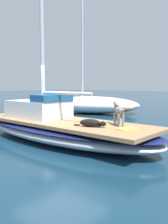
# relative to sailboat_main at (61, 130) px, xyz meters

# --- Properties ---
(ground_plane) EXTENTS (120.00, 120.00, 0.00)m
(ground_plane) POSITION_rel_sailboat_main_xyz_m (0.00, 0.00, -0.34)
(ground_plane) COLOR #143347
(sailboat_main) EXTENTS (2.55, 7.25, 0.66)m
(sailboat_main) POSITION_rel_sailboat_main_xyz_m (0.00, 0.00, 0.00)
(sailboat_main) COLOR #B2B7C1
(sailboat_main) RESTS_ON ground
(mast_main) EXTENTS (0.14, 2.27, 6.69)m
(mast_main) POSITION_rel_sailboat_main_xyz_m (0.01, 0.74, 3.32)
(mast_main) COLOR silver
(mast_main) RESTS_ON sailboat_main
(cabin_house) EXTENTS (1.41, 2.23, 0.84)m
(cabin_house) POSITION_rel_sailboat_main_xyz_m (0.01, 1.12, 0.67)
(cabin_house) COLOR silver
(cabin_house) RESTS_ON sailboat_main
(dog_grey) EXTENTS (0.66, 0.78, 0.70)m
(dog_grey) POSITION_rel_sailboat_main_xyz_m (0.38, -1.98, 0.75)
(dog_grey) COLOR gray
(dog_grey) RESTS_ON sailboat_main
(dog_black) EXTENTS (0.47, 0.91, 0.22)m
(dog_black) POSITION_rel_sailboat_main_xyz_m (-0.32, -1.54, 0.43)
(dog_black) COLOR black
(dog_black) RESTS_ON sailboat_main
(deck_winch) EXTENTS (0.16, 0.16, 0.21)m
(deck_winch) POSITION_rel_sailboat_main_xyz_m (0.71, -1.83, 0.42)
(deck_winch) COLOR #B7B7BC
(deck_winch) RESTS_ON sailboat_main
(deck_towel) EXTENTS (0.62, 0.47, 0.03)m
(deck_towel) POSITION_rel_sailboat_main_xyz_m (0.02, -2.48, 0.34)
(deck_towel) COLOR #D8D14C
(deck_towel) RESTS_ON sailboat_main
(moored_boat_starboard_side) EXTENTS (4.80, 6.68, 7.41)m
(moored_boat_starboard_side) POSITION_rel_sailboat_main_xyz_m (6.75, 4.20, 0.24)
(moored_boat_starboard_side) COLOR white
(moored_boat_starboard_side) RESTS_ON ground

